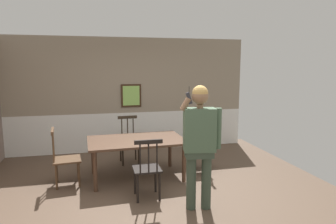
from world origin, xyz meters
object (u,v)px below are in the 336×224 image
object	(u,v)px
chair_near_window	(64,158)
chair_by_doorway	(147,169)
chair_at_table_head	(201,148)
dining_table	(137,143)
chair_opposite_corner	(129,141)
person_figure	(200,138)

from	to	relation	value
chair_near_window	chair_by_doorway	world-z (taller)	chair_near_window
chair_near_window	chair_at_table_head	xyz separation A→B (m)	(2.50, 0.10, -0.00)
dining_table	chair_opposite_corner	bearing A→B (deg)	92.42
chair_opposite_corner	person_figure	distance (m)	2.54
dining_table	chair_near_window	size ratio (longest dim) A/B	1.79
chair_by_doorway	chair_opposite_corner	distance (m)	1.86
dining_table	chair_by_doorway	size ratio (longest dim) A/B	1.83
dining_table	chair_at_table_head	xyz separation A→B (m)	(1.25, 0.05, -0.17)
chair_near_window	chair_at_table_head	bearing A→B (deg)	86.64
chair_at_table_head	dining_table	bearing A→B (deg)	94.90
chair_by_doorway	chair_at_table_head	xyz separation A→B (m)	(1.21, 0.98, -0.01)
chair_opposite_corner	chair_by_doorway	bearing A→B (deg)	88.94
dining_table	chair_at_table_head	size ratio (longest dim) A/B	1.74
chair_at_table_head	chair_opposite_corner	bearing A→B (deg)	58.35
dining_table	chair_near_window	distance (m)	1.26
chair_near_window	chair_by_doorway	size ratio (longest dim) A/B	1.02
chair_by_doorway	person_figure	xyz separation A→B (m)	(0.67, -0.51, 0.57)
dining_table	person_figure	distance (m)	1.65
chair_at_table_head	person_figure	bearing A→B (deg)	162.41
dining_table	chair_by_doorway	bearing A→B (deg)	-87.74
chair_near_window	chair_opposite_corner	size ratio (longest dim) A/B	1.01
chair_near_window	chair_opposite_corner	world-z (taller)	chair_near_window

